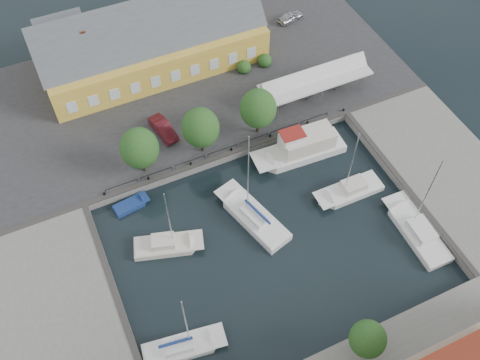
# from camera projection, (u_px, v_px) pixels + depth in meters

# --- Properties ---
(ground) EXTENTS (140.00, 140.00, 0.00)m
(ground) POSITION_uv_depth(u_px,v_px,m) (264.00, 230.00, 56.27)
(ground) COLOR black
(ground) RESTS_ON ground
(north_quay) EXTENTS (56.00, 26.00, 1.00)m
(north_quay) POSITION_uv_depth(u_px,v_px,m) (185.00, 88.00, 68.37)
(north_quay) COLOR #2D2D30
(north_quay) RESTS_ON ground
(west_quay) EXTENTS (12.00, 24.00, 1.00)m
(west_quay) POSITION_uv_depth(u_px,v_px,m) (60.00, 329.00, 49.28)
(west_quay) COLOR slate
(west_quay) RESTS_ON ground
(east_quay) EXTENTS (12.00, 24.00, 1.00)m
(east_quay) POSITION_uv_depth(u_px,v_px,m) (446.00, 172.00, 60.27)
(east_quay) COLOR slate
(east_quay) RESTS_ON ground
(quay_edge_fittings) EXTENTS (56.00, 24.72, 0.40)m
(quay_edge_fittings) POSITION_uv_depth(u_px,v_px,m) (245.00, 191.00, 58.00)
(quay_edge_fittings) COLOR #383533
(quay_edge_fittings) RESTS_ON north_quay
(warehouse) EXTENTS (28.56, 14.00, 9.55)m
(warehouse) POSITION_uv_depth(u_px,v_px,m) (148.00, 44.00, 67.49)
(warehouse) COLOR gold
(warehouse) RESTS_ON north_quay
(tent_canopy) EXTENTS (14.00, 4.00, 2.83)m
(tent_canopy) POSITION_uv_depth(u_px,v_px,m) (316.00, 80.00, 64.70)
(tent_canopy) COLOR silver
(tent_canopy) RESTS_ON north_quay
(quay_trees) EXTENTS (18.20, 4.20, 6.30)m
(quay_trees) POSITION_uv_depth(u_px,v_px,m) (201.00, 128.00, 58.38)
(quay_trees) COLOR black
(quay_trees) RESTS_ON north_quay
(car_silver) EXTENTS (4.13, 2.38, 1.32)m
(car_silver) POSITION_uv_depth(u_px,v_px,m) (291.00, 17.00, 75.38)
(car_silver) COLOR #B0B4B9
(car_silver) RESTS_ON north_quay
(car_red) EXTENTS (2.47, 4.85, 1.52)m
(car_red) POSITION_uv_depth(u_px,v_px,m) (163.00, 128.00, 62.51)
(car_red) COLOR maroon
(car_red) RESTS_ON north_quay
(center_sailboat) EXTENTS (5.32, 9.91, 13.12)m
(center_sailboat) POSITION_uv_depth(u_px,v_px,m) (254.00, 218.00, 56.76)
(center_sailboat) COLOR white
(center_sailboat) RESTS_ON ground
(trawler) EXTENTS (11.33, 3.86, 5.00)m
(trawler) POSITION_uv_depth(u_px,v_px,m) (302.00, 148.00, 61.67)
(trawler) COLOR white
(trawler) RESTS_ON ground
(east_boat_b) EXTENTS (7.92, 2.66, 10.79)m
(east_boat_b) POSITION_uv_depth(u_px,v_px,m) (350.00, 191.00, 58.95)
(east_boat_b) COLOR white
(east_boat_b) RESTS_ON ground
(east_boat_c) EXTENTS (3.17, 9.38, 11.72)m
(east_boat_c) POSITION_uv_depth(u_px,v_px,m) (417.00, 232.00, 55.81)
(east_boat_c) COLOR white
(east_boat_c) RESTS_ON ground
(west_boat_b) EXTENTS (7.49, 4.40, 9.97)m
(west_boat_b) POSITION_uv_depth(u_px,v_px,m) (167.00, 246.00, 54.82)
(west_boat_b) COLOR silver
(west_boat_b) RESTS_ON ground
(west_boat_d) EXTENTS (7.91, 3.38, 10.40)m
(west_boat_d) POSITION_uv_depth(u_px,v_px,m) (182.00, 348.00, 48.48)
(west_boat_d) COLOR white
(west_boat_d) RESTS_ON ground
(launch_nw) EXTENTS (4.12, 2.08, 0.88)m
(launch_nw) POSITION_uv_depth(u_px,v_px,m) (131.00, 206.00, 58.01)
(launch_nw) COLOR navy
(launch_nw) RESTS_ON ground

